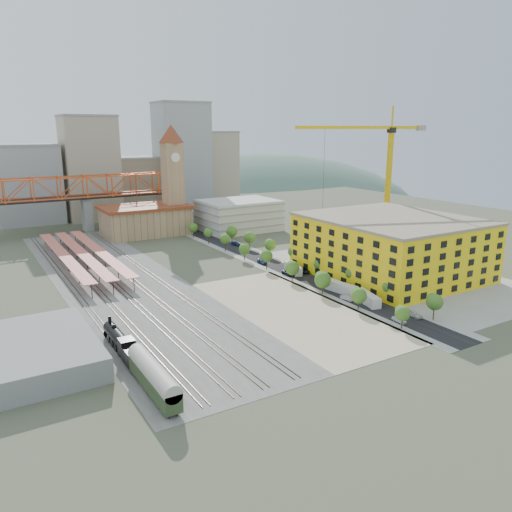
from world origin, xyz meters
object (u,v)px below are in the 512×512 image
locomotive (122,344)px  car_0 (399,320)px  site_trailer_c (330,284)px  site_trailer_d (293,269)px  site_trailer_a (367,298)px  site_trailer_b (341,288)px  construction_building (391,246)px  clock_tower (172,169)px  tower_crane (381,162)px  coach (154,377)px

locomotive → car_0: locomotive is taller
site_trailer_c → site_trailer_d: size_ratio=0.97×
site_trailer_a → car_0: 14.73m
site_trailer_b → site_trailer_d: 24.10m
site_trailer_d → site_trailer_a: bearing=-74.9°
construction_building → site_trailer_a: size_ratio=4.90×
locomotive → construction_building: bearing=8.7°
locomotive → clock_tower: bearing=63.1°
construction_building → tower_crane: size_ratio=0.93×
car_0 → coach: bearing=-177.1°
locomotive → site_trailer_d: size_ratio=2.24×
clock_tower → locomotive: bearing=-116.9°
clock_tower → construction_building: 107.36m
coach → site_trailer_a: size_ratio=1.86×
coach → car_0: (63.00, 1.75, -2.53)m
coach → tower_crane: size_ratio=0.35×
site_trailer_d → tower_crane: bearing=29.8°
clock_tower → tower_crane: 90.58m
clock_tower → site_trailer_a: (8.00, -117.46, -27.28)m
coach → site_trailer_c: size_ratio=1.92×
locomotive → car_0: 65.47m
site_trailer_a → coach: bearing=-152.2°
clock_tower → coach: size_ratio=2.70×
construction_building → site_trailer_b: 28.02m
coach → site_trailer_b: 71.29m
coach → tower_crane: tower_crane is taller
locomotive → site_trailer_b: locomotive is taller
tower_crane → car_0: tower_crane is taller
clock_tower → site_trailer_b: 110.45m
construction_building → site_trailer_b: construction_building is taller
construction_building → coach: (-92.00, -33.62, -6.20)m
tower_crane → site_trailer_b: bearing=-143.3°
construction_building → site_trailer_a: bearing=-146.1°
tower_crane → site_trailer_d: tower_crane is taller
clock_tower → site_trailer_d: clock_tower is taller
construction_building → site_trailer_c: bearing=-176.3°
site_trailer_d → car_0: size_ratio=2.58×
site_trailer_c → tower_crane: bearing=33.1°
site_trailer_b → coach: bearing=-167.0°
tower_crane → locomotive: bearing=-159.0°
site_trailer_b → site_trailer_a: bearing=-99.2°
clock_tower → construction_building: size_ratio=1.03×
clock_tower → site_trailer_b: size_ratio=5.06×
site_trailer_c → site_trailer_a: bearing=-89.7°
construction_building → site_trailer_c: (-26.00, -1.70, -8.04)m
tower_crane → car_0: bearing=-130.3°
clock_tower → tower_crane: tower_crane is taller
clock_tower → tower_crane: (57.81, -69.56, 4.91)m
locomotive → tower_crane: (115.81, 44.53, 31.46)m
construction_building → coach: construction_building is taller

